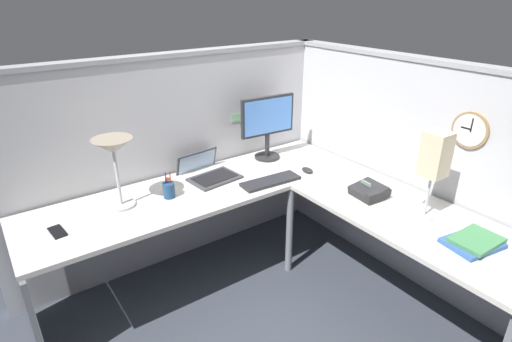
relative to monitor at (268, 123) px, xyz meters
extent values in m
plane|color=#383D47|center=(-0.31, -0.64, -1.02)|extent=(6.80, 6.80, 0.00)
cube|color=#B2B2B7|center=(-0.67, 0.23, -0.25)|extent=(2.57, 0.10, 1.55)
cube|color=#939399|center=(-0.67, 0.23, 0.54)|extent=(2.57, 0.12, 0.03)
cube|color=#B2B2B7|center=(0.56, -0.90, -0.25)|extent=(0.10, 2.37, 1.55)
cube|color=#939399|center=(0.56, -0.90, 0.54)|extent=(0.12, 2.37, 0.03)
cube|color=beige|center=(-0.68, -0.17, -0.31)|extent=(2.35, 0.66, 0.03)
cube|color=beige|center=(0.16, -1.24, -0.31)|extent=(0.66, 1.49, 0.03)
cylinder|color=slate|center=(-0.15, -0.48, -0.67)|extent=(0.05, 0.05, 0.70)
cube|color=slate|center=(-1.84, -0.17, -0.67)|extent=(0.03, 0.58, 0.60)
cylinder|color=#232326|center=(0.00, 0.00, -0.28)|extent=(0.20, 0.20, 0.02)
cylinder|color=#232326|center=(0.00, 0.00, -0.18)|extent=(0.04, 0.04, 0.20)
cube|color=#232326|center=(0.00, 0.00, 0.06)|extent=(0.46, 0.06, 0.30)
cube|color=#4C84D8|center=(0.00, -0.02, 0.06)|extent=(0.42, 0.03, 0.26)
cube|color=#38383D|center=(-0.55, -0.11, -0.29)|extent=(0.36, 0.28, 0.02)
cube|color=black|center=(-0.55, -0.11, -0.28)|extent=(0.31, 0.21, 0.00)
cube|color=#38383D|center=(-0.57, 0.12, -0.25)|extent=(0.35, 0.11, 0.22)
cube|color=#99B2D1|center=(-0.57, 0.11, -0.25)|extent=(0.31, 0.09, 0.18)
cube|color=#232326|center=(-0.26, -0.38, -0.28)|extent=(0.44, 0.17, 0.02)
ellipsoid|color=#232326|center=(0.07, -0.40, -0.28)|extent=(0.06, 0.10, 0.03)
cylinder|color=#B7BABF|center=(-1.22, -0.10, -0.29)|extent=(0.17, 0.17, 0.02)
cylinder|color=#B7BABF|center=(-1.22, -0.10, -0.09)|extent=(0.02, 0.02, 0.38)
cone|color=gray|center=(-1.22, -0.10, 0.11)|extent=(0.24, 0.24, 0.09)
cylinder|color=navy|center=(-0.92, -0.17, -0.24)|extent=(0.08, 0.08, 0.10)
cylinder|color=#1E1EB2|center=(-0.94, -0.16, -0.18)|extent=(0.01, 0.02, 0.13)
cylinder|color=#B21E1E|center=(-0.91, -0.17, -0.18)|extent=(0.01, 0.01, 0.13)
cylinder|color=#D8591E|center=(-0.92, -0.15, -0.17)|extent=(0.03, 0.03, 0.01)
cube|color=black|center=(-1.61, -0.20, -0.29)|extent=(0.08, 0.15, 0.01)
cube|color=#232326|center=(0.14, -0.91, -0.26)|extent=(0.21, 0.22, 0.10)
cube|color=#8CA58C|center=(0.14, -0.88, -0.22)|extent=(0.02, 0.09, 0.04)
cube|color=#232326|center=(0.13, -1.00, -0.24)|extent=(0.19, 0.06, 0.04)
cube|color=#335999|center=(0.15, -1.61, -0.28)|extent=(0.31, 0.25, 0.02)
cube|color=#3F7F4C|center=(0.16, -1.62, -0.26)|extent=(0.27, 0.20, 0.02)
cylinder|color=#B7BABF|center=(0.21, -1.28, -0.29)|extent=(0.11, 0.11, 0.01)
cylinder|color=#B7BABF|center=(0.21, -1.28, -0.15)|extent=(0.02, 0.02, 0.27)
cube|color=beige|center=(0.21, -1.28, 0.11)|extent=(0.13, 0.13, 0.26)
cylinder|color=olive|center=(0.51, -1.30, 0.19)|extent=(0.03, 0.22, 0.22)
cylinder|color=white|center=(0.49, -1.30, 0.19)|extent=(0.00, 0.19, 0.19)
cube|color=black|center=(0.49, -1.28, 0.20)|extent=(0.00, 0.06, 0.01)
cube|color=black|center=(0.49, -1.31, 0.23)|extent=(0.00, 0.01, 0.08)
cube|color=#8CCC99|center=(-0.17, 0.18, 0.03)|extent=(0.10, 0.00, 0.06)
camera|label=1|loc=(-1.84, -2.42, 0.95)|focal=28.78mm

